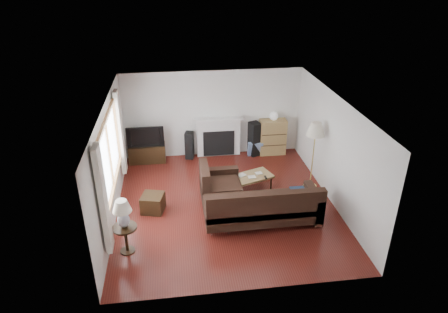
{
  "coord_description": "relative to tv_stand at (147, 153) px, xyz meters",
  "views": [
    {
      "loc": [
        -1.09,
        -7.84,
        5.19
      ],
      "look_at": [
        0.0,
        0.3,
        1.1
      ],
      "focal_mm": 32.0,
      "sensor_mm": 36.0,
      "label": 1
    }
  ],
  "objects": [
    {
      "name": "tv_stand",
      "position": [
        0.0,
        0.0,
        0.0
      ],
      "size": [
        1.02,
        0.46,
        0.51
      ],
      "primitive_type": "cube",
      "color": "black",
      "rests_on": "ground"
    },
    {
      "name": "fireplace",
      "position": [
        2.05,
        0.15,
        0.32
      ],
      "size": [
        1.4,
        0.26,
        1.15
      ],
      "primitive_type": "cube",
      "color": "white",
      "rests_on": "room"
    },
    {
      "name": "curtain_far",
      "position": [
        -0.5,
        -1.17,
        1.15
      ],
      "size": [
        0.1,
        0.35,
        2.1
      ],
      "primitive_type": "cube",
      "color": "beige",
      "rests_on": "room"
    },
    {
      "name": "bookshelf",
      "position": [
        3.62,
        0.04,
        0.27
      ],
      "size": [
        0.76,
        0.36,
        1.05
      ],
      "primitive_type": "cube",
      "color": "#9D7F49",
      "rests_on": "ground"
    },
    {
      "name": "table_lamp",
      "position": [
        -0.25,
        -3.91,
        0.63
      ],
      "size": [
        0.36,
        0.36,
        0.58
      ],
      "primitive_type": "cube",
      "color": "silver",
      "rests_on": "side_table"
    },
    {
      "name": "speaker_right",
      "position": [
        3.09,
        0.03,
        0.25
      ],
      "size": [
        0.37,
        0.41,
        1.0
      ],
      "primitive_type": "cube",
      "rotation": [
        0.0,
        0.0,
        0.33
      ],
      "color": "black",
      "rests_on": "ground"
    },
    {
      "name": "floor_lamp",
      "position": [
        4.12,
        -1.98,
        0.61
      ],
      "size": [
        0.45,
        0.45,
        1.74
      ],
      "primitive_type": "cube",
      "rotation": [
        0.0,
        0.0,
        -0.01
      ],
      "color": "gold",
      "rests_on": "ground"
    },
    {
      "name": "speaker_left",
      "position": [
        1.2,
        0.06,
        0.14
      ],
      "size": [
        0.28,
        0.31,
        0.79
      ],
      "primitive_type": "cube",
      "rotation": [
        0.0,
        0.0,
        -0.25
      ],
      "color": "black",
      "rests_on": "ground"
    },
    {
      "name": "room",
      "position": [
        1.9,
        -2.49,
        1.0
      ],
      "size": [
        5.1,
        5.6,
        2.54
      ],
      "color": "#531812",
      "rests_on": "ground"
    },
    {
      "name": "coffee_table",
      "position": [
        2.61,
        -1.94,
        -0.05
      ],
      "size": [
        1.16,
        0.88,
        0.4
      ],
      "primitive_type": "cube",
      "rotation": [
        0.0,
        0.0,
        0.35
      ],
      "color": "olive",
      "rests_on": "ground"
    },
    {
      "name": "sectional_sofa",
      "position": [
        2.59,
        -3.26,
        0.18
      ],
      "size": [
        2.7,
        1.97,
        0.87
      ],
      "primitive_type": "cube",
      "color": "black",
      "rests_on": "ground"
    },
    {
      "name": "footstool",
      "position": [
        0.22,
        -2.54,
        -0.05
      ],
      "size": [
        0.58,
        0.58,
        0.4
      ],
      "primitive_type": "cube",
      "rotation": [
        0.0,
        0.0,
        -0.25
      ],
      "color": "black",
      "rests_on": "ground"
    },
    {
      "name": "side_table",
      "position": [
        -0.25,
        -3.91,
        0.04
      ],
      "size": [
        0.47,
        0.47,
        0.59
      ],
      "primitive_type": "cube",
      "color": "black",
      "rests_on": "ground"
    },
    {
      "name": "globe_lamp",
      "position": [
        3.62,
        0.04,
        0.92
      ],
      "size": [
        0.24,
        0.24,
        0.24
      ],
      "primitive_type": "sphere",
      "color": "white",
      "rests_on": "bookshelf"
    },
    {
      "name": "window",
      "position": [
        -0.55,
        -2.69,
        1.3
      ],
      "size": [
        0.12,
        2.74,
        1.54
      ],
      "primitive_type": "cube",
      "color": "brown",
      "rests_on": "room"
    },
    {
      "name": "television",
      "position": [
        0.0,
        0.0,
        0.55
      ],
      "size": [
        1.01,
        0.13,
        0.58
      ],
      "primitive_type": "imported",
      "color": "black",
      "rests_on": "tv_stand"
    },
    {
      "name": "curtain_near",
      "position": [
        -0.5,
        -4.21,
        1.15
      ],
      "size": [
        0.1,
        0.35,
        2.1
      ],
      "primitive_type": "cube",
      "color": "beige",
      "rests_on": "room"
    }
  ]
}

